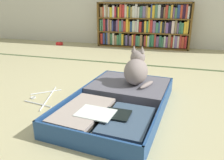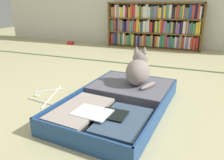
{
  "view_description": "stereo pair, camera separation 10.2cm",
  "coord_description": "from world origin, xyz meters",
  "px_view_note": "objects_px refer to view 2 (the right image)",
  "views": [
    {
      "loc": [
        0.42,
        -1.33,
        0.68
      ],
      "look_at": [
        0.02,
        -0.03,
        0.21
      ],
      "focal_mm": 34.81,
      "sensor_mm": 36.0,
      "label": 1
    },
    {
      "loc": [
        0.52,
        -1.29,
        0.68
      ],
      "look_at": [
        0.02,
        -0.03,
        0.21
      ],
      "focal_mm": 34.81,
      "sensor_mm": 36.0,
      "label": 2
    }
  ],
  "objects_px": {
    "clothes_hanger": "(47,96)",
    "small_red_pouch": "(71,43)",
    "black_cat": "(139,70)",
    "bookshelf": "(153,26)",
    "open_suitcase": "(120,101)"
  },
  "relations": [
    {
      "from": "bookshelf",
      "to": "small_red_pouch",
      "type": "relative_size",
      "value": 14.98
    },
    {
      "from": "open_suitcase",
      "to": "clothes_hanger",
      "type": "xyz_separation_m",
      "value": [
        -0.6,
        -0.03,
        -0.04
      ]
    },
    {
      "from": "bookshelf",
      "to": "open_suitcase",
      "type": "distance_m",
      "value": 2.29
    },
    {
      "from": "open_suitcase",
      "to": "clothes_hanger",
      "type": "bearing_deg",
      "value": -177.04
    },
    {
      "from": "black_cat",
      "to": "open_suitcase",
      "type": "bearing_deg",
      "value": -108.2
    },
    {
      "from": "bookshelf",
      "to": "black_cat",
      "type": "xyz_separation_m",
      "value": [
        0.31,
        -2.05,
        -0.13
      ]
    },
    {
      "from": "open_suitcase",
      "to": "black_cat",
      "type": "height_order",
      "value": "black_cat"
    },
    {
      "from": "bookshelf",
      "to": "open_suitcase",
      "type": "relative_size",
      "value": 1.46
    },
    {
      "from": "black_cat",
      "to": "bookshelf",
      "type": "bearing_deg",
      "value": 98.47
    },
    {
      "from": "clothes_hanger",
      "to": "small_red_pouch",
      "type": "height_order",
      "value": "small_red_pouch"
    },
    {
      "from": "open_suitcase",
      "to": "clothes_hanger",
      "type": "height_order",
      "value": "open_suitcase"
    },
    {
      "from": "black_cat",
      "to": "clothes_hanger",
      "type": "xyz_separation_m",
      "value": [
        -0.67,
        -0.24,
        -0.21
      ]
    },
    {
      "from": "small_red_pouch",
      "to": "clothes_hanger",
      "type": "bearing_deg",
      "value": -62.87
    },
    {
      "from": "clothes_hanger",
      "to": "small_red_pouch",
      "type": "bearing_deg",
      "value": 117.13
    },
    {
      "from": "black_cat",
      "to": "clothes_hanger",
      "type": "distance_m",
      "value": 0.74
    }
  ]
}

